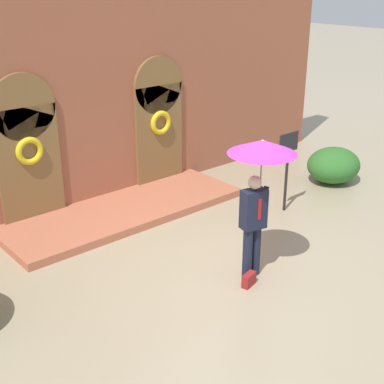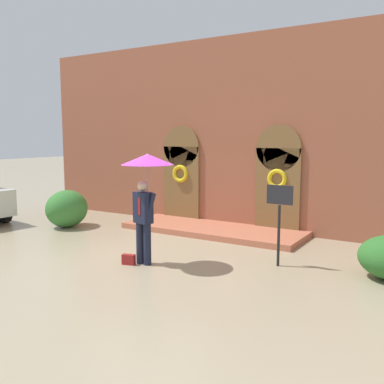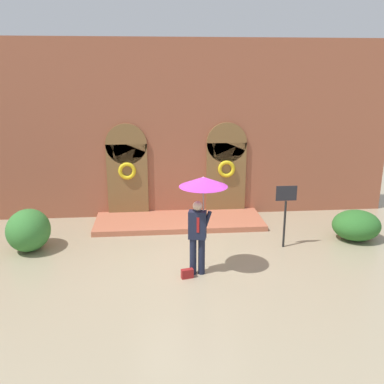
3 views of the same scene
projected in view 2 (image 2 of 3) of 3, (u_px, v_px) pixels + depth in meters
name	position (u px, v px, depth m)	size (l,w,h in m)	color
ground_plane	(147.00, 258.00, 9.61)	(80.00, 80.00, 0.00)	tan
building_facade	(231.00, 138.00, 12.78)	(14.00, 2.30, 5.60)	#9E563D
person_with_umbrella	(146.00, 176.00, 8.88)	(1.10, 1.10, 2.36)	#191E33
handbag	(129.00, 259.00, 9.13)	(0.28, 0.12, 0.22)	maroon
sign_post	(279.00, 212.00, 8.90)	(0.56, 0.06, 1.72)	black
shrub_left	(67.00, 209.00, 12.86)	(1.13, 1.32, 1.12)	#387A33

